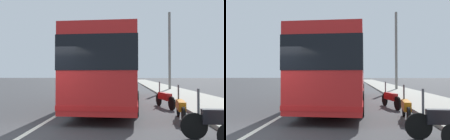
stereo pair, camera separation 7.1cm
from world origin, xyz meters
TOP-DOWN VIEW (x-y plane):
  - ground_plane at (0.00, 0.00)m, footprint 220.00×220.00m
  - sidewalk_curb at (10.00, -7.22)m, footprint 110.00×3.60m
  - lane_divider_line at (10.00, 0.00)m, footprint 110.00×0.16m
  - coach_bus at (7.39, -2.17)m, footprint 12.53×3.19m
  - motorcycle_angled at (2.65, -4.71)m, footprint 2.17×0.39m
  - motorcycle_nearest_curb at (5.71, -4.68)m, footprint 2.17×0.59m
  - car_ahead_same_lane at (20.63, 2.63)m, footprint 4.06×2.10m
  - car_oncoming at (28.06, -2.32)m, footprint 4.73×2.09m
  - car_behind_bus at (35.64, 2.14)m, footprint 4.69×2.04m
  - utility_pole at (18.56, -7.46)m, footprint 0.26×0.26m

SIDE VIEW (x-z plane):
  - ground_plane at x=0.00m, z-range 0.00..0.00m
  - lane_divider_line at x=10.00m, z-range 0.00..0.01m
  - sidewalk_curb at x=10.00m, z-range 0.00..0.14m
  - motorcycle_angled at x=2.65m, z-range -0.16..1.08m
  - motorcycle_nearest_curb at x=5.71m, z-range -0.16..1.11m
  - car_behind_bus at x=35.64m, z-range -0.02..1.35m
  - car_ahead_same_lane at x=20.63m, z-range -0.03..1.41m
  - car_oncoming at x=28.06m, z-range -0.04..1.47m
  - coach_bus at x=7.39m, z-range 0.25..3.55m
  - utility_pole at x=18.56m, z-range 0.00..8.31m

